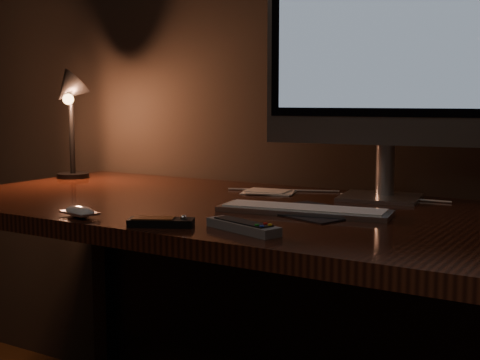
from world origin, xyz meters
The scene contains 10 objects.
desk centered at (0.00, 1.93, 0.62)m, with size 1.60×0.75×0.75m.
monitor centered at (0.25, 2.11, 1.12)m, with size 0.59×0.20×0.62m.
keyboard centered at (0.18, 1.83, 0.76)m, with size 0.39×0.11×0.01m, color silver.
mousepad centered at (0.19, 1.86, 0.75)m, with size 0.23×0.19×0.00m, color black.
mouse centered at (-0.21, 1.53, 0.76)m, with size 0.09×0.05×0.02m, color white.
media_remote centered at (0.01, 1.54, 0.76)m, with size 0.14×0.10×0.02m.
tv_remote centered at (0.17, 1.59, 0.76)m, with size 0.18×0.10×0.02m.
papers centered at (-0.04, 2.06, 0.75)m, with size 0.14×0.09×0.01m, color white.
desk_lamp centered at (-0.72, 2.01, 0.98)m, with size 0.16×0.18×0.34m.
cable centered at (0.13, 2.12, 0.75)m, with size 0.01×0.01×0.59m, color white.
Camera 1 is at (0.83, 0.51, 1.01)m, focal length 50.00 mm.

